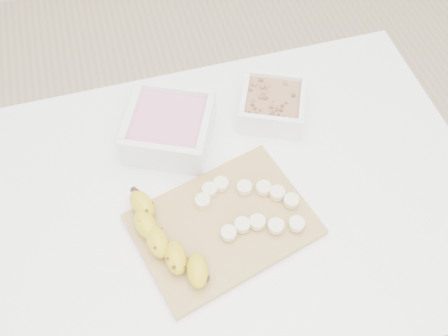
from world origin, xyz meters
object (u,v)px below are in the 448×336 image
object	(u,v)px
banana	(167,240)
bowl_yogurt	(169,127)
bowl_granola	(272,104)
cutting_board	(223,225)
table	(228,220)

from	to	relation	value
banana	bowl_yogurt	bearing A→B (deg)	64.29
bowl_yogurt	bowl_granola	distance (m)	0.22
bowl_granola	cutting_board	distance (m)	0.29
table	bowl_granola	world-z (taller)	bowl_granola
cutting_board	bowl_yogurt	bearing A→B (deg)	102.68
table	bowl_granola	distance (m)	0.26
bowl_yogurt	cutting_board	world-z (taller)	bowl_yogurt
bowl_yogurt	banana	bearing A→B (deg)	-103.30
banana	table	bearing A→B (deg)	16.48
bowl_yogurt	bowl_granola	bearing A→B (deg)	1.92
cutting_board	banana	distance (m)	0.11
bowl_yogurt	banana	xyz separation A→B (m)	(-0.06, -0.24, -0.01)
table	banana	size ratio (longest dim) A/B	4.55
table	cutting_board	distance (m)	0.12
bowl_granola	banana	xyz separation A→B (m)	(-0.28, -0.25, 0.00)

